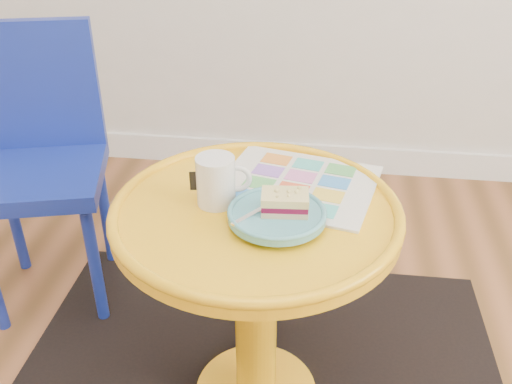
# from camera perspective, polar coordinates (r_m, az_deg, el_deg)

# --- Properties ---
(side_table) EXTENTS (0.61, 0.61, 0.58)m
(side_table) POSITION_cam_1_polar(r_m,az_deg,el_deg) (1.29, 0.00, -7.78)
(side_table) COLOR #FAB015
(side_table) RESTS_ON ground
(chair) EXTENTS (0.45, 0.45, 0.83)m
(chair) POSITION_cam_1_polar(r_m,az_deg,el_deg) (1.79, -20.92, 3.95)
(chair) COLOR navy
(chair) RESTS_ON ground
(newspaper) EXTENTS (0.39, 0.36, 0.01)m
(newspaper) POSITION_cam_1_polar(r_m,az_deg,el_deg) (1.29, 4.10, 0.81)
(newspaper) COLOR silver
(newspaper) RESTS_ON side_table
(mug) EXTENTS (0.12, 0.08, 0.11)m
(mug) POSITION_cam_1_polar(r_m,az_deg,el_deg) (1.19, -3.94, 1.27)
(mug) COLOR silver
(mug) RESTS_ON side_table
(plate) EXTENTS (0.20, 0.20, 0.02)m
(plate) POSITION_cam_1_polar(r_m,az_deg,el_deg) (1.14, 2.10, -2.35)
(plate) COLOR #51A0AC
(plate) RESTS_ON newspaper
(cake_slice) EXTENTS (0.10, 0.07, 0.04)m
(cake_slice) POSITION_cam_1_polar(r_m,az_deg,el_deg) (1.13, 2.91, -1.03)
(cake_slice) COLOR #D3BC8C
(cake_slice) RESTS_ON plate
(fork) EXTENTS (0.10, 0.12, 0.00)m
(fork) POSITION_cam_1_polar(r_m,az_deg,el_deg) (1.14, 0.48, -1.76)
(fork) COLOR silver
(fork) RESTS_ON plate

